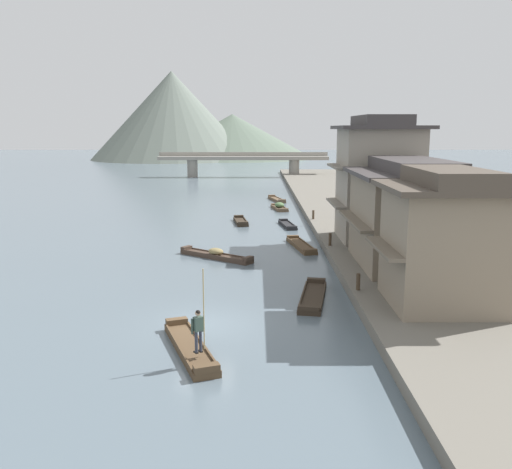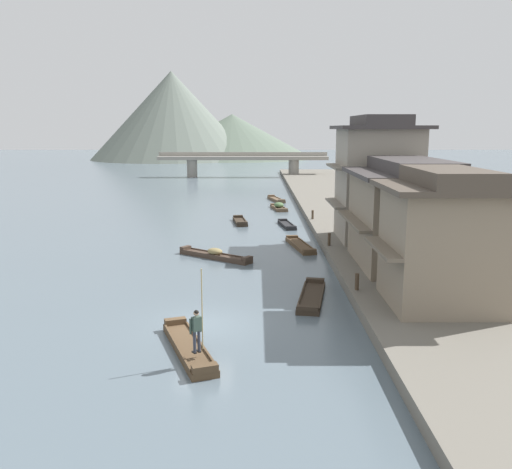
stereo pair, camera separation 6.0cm
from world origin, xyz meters
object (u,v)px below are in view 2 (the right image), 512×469
boat_foreground_poled (188,348)px  boat_moored_nearest (240,222)px  boat_moored_far (215,255)px  house_waterfront_tall (377,179)px  boatman_person (196,326)px  stone_bridge (242,161)px  house_waterfront_nearest (444,239)px  house_waterfront_second (409,214)px  boat_upstream_distant (276,200)px  boat_midriver_upstream (286,225)px  mooring_post_dock_far (312,215)px  boat_moored_second (278,207)px  boat_midriver_drifting (300,246)px  boat_moored_third (311,297)px  mooring_post_dock_near (357,282)px  mooring_post_dock_mid (329,239)px

boat_foreground_poled → boat_moored_nearest: size_ratio=1.28×
boat_moored_far → house_waterfront_tall: house_waterfront_tall is taller
boatman_person → stone_bridge: size_ratio=0.10×
house_waterfront_nearest → house_waterfront_second: (0.46, 7.47, -0.02)m
boat_upstream_distant → house_waterfront_tall: size_ratio=0.56×
stone_bridge → boat_moored_far: bearing=-90.4°
boat_midriver_upstream → mooring_post_dock_far: (2.28, 0.51, 0.83)m
boat_moored_far → boat_moored_second: bearing=77.1°
boat_midriver_upstream → boat_upstream_distant: 17.30m
boat_foreground_poled → boat_midriver_upstream: 27.99m
boat_midriver_drifting → house_waterfront_nearest: size_ratio=0.87×
boat_foreground_poled → boat_midriver_drifting: size_ratio=0.99×
boat_moored_third → boat_midriver_upstream: (-0.08, 20.92, -0.02)m
boat_moored_third → house_waterfront_tall: (5.81, 12.54, 4.73)m
mooring_post_dock_near → boat_foreground_poled: bearing=-140.0°
boat_midriver_drifting → mooring_post_dock_near: bearing=-81.8°
house_waterfront_nearest → mooring_post_dock_near: size_ratio=7.42×
boatman_person → boat_moored_second: bearing=83.4°
boat_moored_far → stone_bridge: bearing=89.6°
boat_moored_far → boat_midriver_upstream: 13.20m
boat_moored_third → house_waterfront_second: house_waterfront_second is taller
boat_moored_nearest → boat_midriver_upstream: size_ratio=0.97×
mooring_post_dock_far → boat_midriver_upstream: bearing=-167.5°
house_waterfront_tall → boat_moored_second: bearing=108.3°
boatman_person → boat_moored_nearest: boatman_person is taller
mooring_post_dock_far → boat_upstream_distant: bearing=98.8°
boatman_person → house_waterfront_nearest: house_waterfront_nearest is taller
boat_upstream_distant → house_waterfront_nearest: (6.01, -40.70, 3.43)m
boat_moored_second → house_waterfront_nearest: bearing=-79.9°
mooring_post_dock_mid → mooring_post_dock_far: size_ratio=1.09×
boatman_person → boat_midriver_upstream: boatman_person is taller
boat_moored_far → boat_midriver_upstream: size_ratio=1.19×
boat_moored_second → boat_moored_third: 31.25m
mooring_post_dock_near → mooring_post_dock_mid: bearing=90.0°
boat_midriver_drifting → mooring_post_dock_far: 9.38m
boat_moored_second → boat_midriver_upstream: 10.33m
boat_moored_third → boat_upstream_distant: (-0.40, 38.21, 0.01)m
boat_moored_third → house_waterfront_tall: bearing=65.1°
boat_moored_second → boat_midriver_drifting: size_ratio=0.81×
house_waterfront_tall → mooring_post_dock_near: 13.82m
house_waterfront_nearest → mooring_post_dock_far: size_ratio=7.83×
boat_moored_second → boat_moored_far: boat_moored_second is taller
boat_foreground_poled → boat_midriver_drifting: 19.68m
boat_foreground_poled → mooring_post_dock_mid: (7.57, 16.84, 0.83)m
boat_midriver_drifting → house_waterfront_second: 9.83m
boat_midriver_upstream → house_waterfront_nearest: 24.33m
boat_moored_second → boat_midriver_drifting: (0.77, -18.99, -0.13)m
boat_upstream_distant → mooring_post_dock_near: mooring_post_dock_near is taller
boat_moored_far → boat_upstream_distant: boat_moored_far is taller
boat_moored_nearest → boat_moored_far: (-1.27, -13.68, 0.07)m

